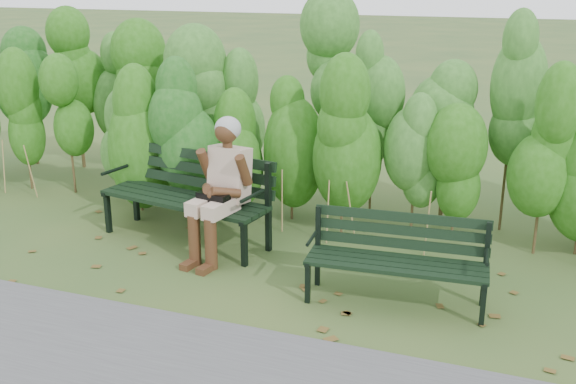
% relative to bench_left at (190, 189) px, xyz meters
% --- Properties ---
extents(ground, '(80.00, 80.00, 0.00)m').
position_rel_bench_left_xyz_m(ground, '(1.21, -0.63, -0.56)').
color(ground, '#304E24').
extents(hedge_band, '(11.04, 1.67, 2.42)m').
position_rel_bench_left_xyz_m(hedge_band, '(1.21, 1.23, 0.70)').
color(hedge_band, '#47381E').
rests_on(hedge_band, ground).
extents(leaf_litter, '(5.26, 2.21, 0.01)m').
position_rel_bench_left_xyz_m(leaf_litter, '(1.51, -0.61, -0.55)').
color(leaf_litter, brown).
rests_on(leaf_litter, ground).
extents(bench_left, '(1.96, 0.93, 0.94)m').
position_rel_bench_left_xyz_m(bench_left, '(0.00, 0.00, 0.00)').
color(bench_left, black).
rests_on(bench_left, ground).
extents(bench_right, '(1.57, 0.61, 0.77)m').
position_rel_bench_left_xyz_m(bench_right, '(2.37, -0.68, -0.10)').
color(bench_right, black).
rests_on(bench_right, ground).
extents(seated_woman, '(0.59, 0.87, 1.41)m').
position_rel_bench_left_xyz_m(seated_woman, '(0.51, -0.29, 0.24)').
color(seated_woman, '#C3A891').
rests_on(seated_woman, ground).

